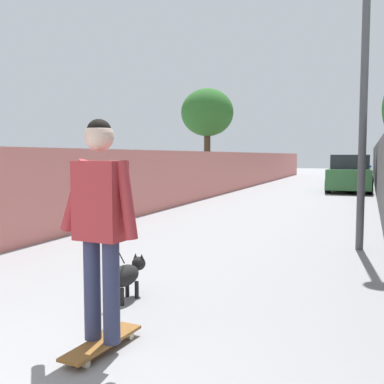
# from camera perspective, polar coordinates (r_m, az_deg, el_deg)

# --- Properties ---
(ground_plane) EXTENTS (80.00, 80.00, 0.00)m
(ground_plane) POSITION_cam_1_polar(r_m,az_deg,el_deg) (14.70, 11.41, -1.38)
(ground_plane) COLOR gray
(wall_left) EXTENTS (48.00, 0.30, 1.65)m
(wall_left) POSITION_cam_1_polar(r_m,az_deg,el_deg) (13.56, -2.33, 1.71)
(wall_left) COLOR #CC726B
(wall_left) RESTS_ON ground
(tree_left_distant) EXTENTS (2.35, 2.35, 4.50)m
(tree_left_distant) POSITION_cam_1_polar(r_m,az_deg,el_deg) (20.66, 1.93, 9.85)
(tree_left_distant) COLOR #473523
(tree_left_distant) RESTS_ON ground
(lamp_post) EXTENTS (0.36, 0.36, 4.75)m
(lamp_post) POSITION_cam_1_polar(r_m,az_deg,el_deg) (7.89, 20.93, 16.73)
(lamp_post) COLOR #4C4C51
(lamp_post) RESTS_ON ground
(skateboard) EXTENTS (0.81, 0.27, 0.08)m
(skateboard) POSITION_cam_1_polar(r_m,az_deg,el_deg) (3.76, -11.17, -18.06)
(skateboard) COLOR brown
(skateboard) RESTS_ON ground
(person_skateboarder) EXTENTS (0.25, 0.71, 1.70)m
(person_skateboarder) POSITION_cam_1_polar(r_m,az_deg,el_deg) (3.50, -11.43, -2.62)
(person_skateboarder) COLOR #333859
(person_skateboarder) RESTS_ON skateboard
(dog) EXTENTS (1.48, 0.58, 1.06)m
(dog) POSITION_cam_1_polar(r_m,az_deg,el_deg) (4.86, -8.23, -10.21)
(dog) COLOR black
(dog) RESTS_ON ground
(car_near) EXTENTS (3.97, 1.80, 1.54)m
(car_near) POSITION_cam_1_polar(r_m,az_deg,el_deg) (20.20, 19.26, 2.10)
(car_near) COLOR #336B38
(car_near) RESTS_ON ground
(car_far) EXTENTS (3.87, 1.80, 1.54)m
(car_far) POSITION_cam_1_polar(r_m,az_deg,el_deg) (27.38, 19.80, 2.68)
(car_far) COLOR navy
(car_far) RESTS_ON ground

